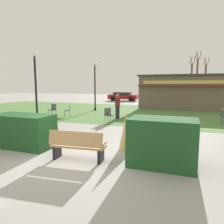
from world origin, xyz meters
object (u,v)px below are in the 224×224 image
(cafe_chair_east, at_px, (68,109))
(tree_left_bg, at_px, (191,80))
(lamppost_mid, at_px, (35,78))
(lamppost_far, at_px, (95,80))
(food_kiosk, at_px, (188,92))
(park_bench, at_px, (77,146))
(cafe_chair_north, at_px, (108,114))
(trash_bin, at_px, (186,146))
(cafe_chair_center, at_px, (53,109))
(tree_center_bg, at_px, (205,81))
(person_standing, at_px, (117,106))
(tree_right_bg, at_px, (197,78))
(parked_car_west_slot, at_px, (123,96))
(cafe_chair_west, at_px, (224,115))

(cafe_chair_east, distance_m, tree_left_bg, 23.81)
(lamppost_mid, relative_size, lamppost_far, 1.00)
(tree_left_bg, bearing_deg, lamppost_mid, -109.86)
(food_kiosk, distance_m, tree_left_bg, 13.74)
(park_bench, distance_m, cafe_chair_east, 9.12)
(lamppost_mid, distance_m, cafe_chair_east, 3.53)
(cafe_chair_north, relative_size, tree_left_bg, 0.14)
(food_kiosk, bearing_deg, lamppost_mid, -127.64)
(trash_bin, relative_size, cafe_chair_east, 1.04)
(park_bench, xyz_separation_m, cafe_chair_east, (-5.02, 7.62, 0.05))
(trash_bin, bearing_deg, cafe_chair_center, 145.98)
(tree_center_bg, bearing_deg, person_standing, -106.49)
(trash_bin, bearing_deg, cafe_chair_north, 131.17)
(trash_bin, height_order, person_standing, person_standing)
(park_bench, relative_size, person_standing, 1.03)
(tree_left_bg, bearing_deg, cafe_chair_center, -113.59)
(tree_center_bg, bearing_deg, food_kiosk, -99.16)
(lamppost_mid, height_order, lamppost_far, same)
(cafe_chair_center, bearing_deg, food_kiosk, 42.47)
(food_kiosk, height_order, cafe_chair_east, food_kiosk)
(cafe_chair_east, height_order, tree_right_bg, tree_right_bg)
(cafe_chair_north, distance_m, person_standing, 1.55)
(lamppost_far, distance_m, parked_car_west_slot, 11.83)
(cafe_chair_north, xyz_separation_m, tree_center_bg, (6.95, 24.72, 2.34))
(lamppost_far, relative_size, tree_center_bg, 0.66)
(lamppost_far, height_order, tree_center_bg, tree_center_bg)
(lamppost_far, bearing_deg, tree_center_bg, 62.41)
(lamppost_far, bearing_deg, cafe_chair_center, -111.30)
(lamppost_mid, xyz_separation_m, trash_bin, (8.64, -3.72, -2.23))
(cafe_chair_west, height_order, tree_center_bg, tree_center_bg)
(person_standing, relative_size, parked_car_west_slot, 0.40)
(cafe_chair_west, distance_m, cafe_chair_north, 6.82)
(cafe_chair_center, relative_size, tree_center_bg, 0.14)
(tree_center_bg, bearing_deg, cafe_chair_center, -116.55)
(parked_car_west_slot, distance_m, tree_center_bg, 13.83)
(cafe_chair_east, distance_m, person_standing, 3.70)
(parked_car_west_slot, bearing_deg, trash_bin, -68.39)
(food_kiosk, distance_m, person_standing, 9.36)
(food_kiosk, xyz_separation_m, parked_car_west_slot, (-8.70, 7.10, -0.98))
(cafe_chair_west, xyz_separation_m, tree_right_bg, (-0.90, 21.33, 2.75))
(food_kiosk, bearing_deg, cafe_chair_center, -137.53)
(lamppost_far, bearing_deg, park_bench, -67.97)
(tree_left_bg, bearing_deg, food_kiosk, -91.47)
(park_bench, relative_size, trash_bin, 1.88)
(lamppost_mid, distance_m, cafe_chair_center, 3.48)
(park_bench, bearing_deg, parked_car_west_slot, 103.56)
(trash_bin, xyz_separation_m, parked_car_west_slot, (-8.71, 22.00, 0.18))
(cafe_chair_west, xyz_separation_m, cafe_chair_center, (-11.39, -0.76, 0.00))
(person_standing, distance_m, tree_center_bg, 24.29)
(cafe_chair_west, bearing_deg, lamppost_mid, -162.45)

